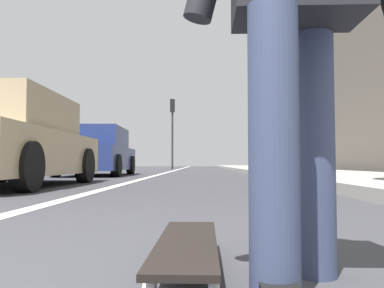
{
  "coord_description": "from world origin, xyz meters",
  "views": [
    {
      "loc": [
        -0.54,
        -0.21,
        0.38
      ],
      "look_at": [
        11.67,
        0.09,
        0.98
      ],
      "focal_mm": 36.75,
      "sensor_mm": 36.0,
      "label": 1
    }
  ],
  "objects_px": {
    "skateboard": "(187,246)",
    "parked_car_mid": "(97,153)",
    "parked_car_near": "(10,142)",
    "traffic_light": "(172,121)"
  },
  "relations": [
    {
      "from": "parked_car_mid",
      "to": "traffic_light",
      "type": "distance_m",
      "value": 12.47
    },
    {
      "from": "parked_car_mid",
      "to": "traffic_light",
      "type": "bearing_deg",
      "value": -6.64
    },
    {
      "from": "skateboard",
      "to": "parked_car_near",
      "type": "height_order",
      "value": "parked_car_near"
    },
    {
      "from": "parked_car_near",
      "to": "traffic_light",
      "type": "xyz_separation_m",
      "value": [
        17.94,
        -1.3,
        2.29
      ]
    },
    {
      "from": "parked_car_near",
      "to": "traffic_light",
      "type": "bearing_deg",
      "value": -4.14
    },
    {
      "from": "parked_car_mid",
      "to": "traffic_light",
      "type": "height_order",
      "value": "traffic_light"
    },
    {
      "from": "parked_car_near",
      "to": "traffic_light",
      "type": "relative_size",
      "value": 0.97
    },
    {
      "from": "skateboard",
      "to": "parked_car_mid",
      "type": "xyz_separation_m",
      "value": [
        10.68,
        3.18,
        0.61
      ]
    },
    {
      "from": "skateboard",
      "to": "traffic_light",
      "type": "bearing_deg",
      "value": 4.42
    },
    {
      "from": "skateboard",
      "to": "traffic_light",
      "type": "relative_size",
      "value": 0.19
    }
  ]
}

